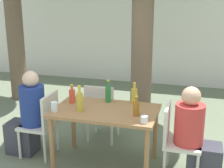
{
  "coord_description": "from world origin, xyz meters",
  "views": [
    {
      "loc": [
        1.1,
        -3.52,
        2.17
      ],
      "look_at": [
        0.0,
        0.3,
        1.03
      ],
      "focal_mm": 50.0,
      "sensor_mm": 36.0,
      "label": 1
    }
  ],
  "objects_px": {
    "patio_chair_0": "(43,121)",
    "drinking_glass_1": "(144,120)",
    "green_bottle_1": "(108,94)",
    "oil_cruet_4": "(134,95)",
    "patio_chair_2": "(101,110)",
    "person_seated_0": "(28,117)",
    "person_seated_1": "(196,139)",
    "soda_bottle_2": "(72,96)",
    "drinking_glass_0": "(54,107)",
    "patio_chair_1": "(176,137)",
    "amber_bottle_3": "(136,108)",
    "oil_cruet_0": "(80,101)",
    "dining_table_front": "(105,117)"
  },
  "relations": [
    {
      "from": "patio_chair_0",
      "to": "drinking_glass_1",
      "type": "distance_m",
      "value": 1.5
    },
    {
      "from": "green_bottle_1",
      "to": "oil_cruet_4",
      "type": "relative_size",
      "value": 1.04
    },
    {
      "from": "patio_chair_2",
      "to": "oil_cruet_4",
      "type": "xyz_separation_m",
      "value": [
        0.56,
        -0.32,
        0.38
      ]
    },
    {
      "from": "person_seated_0",
      "to": "patio_chair_2",
      "type": "bearing_deg",
      "value": 126.42
    },
    {
      "from": "patio_chair_2",
      "to": "drinking_glass_1",
      "type": "height_order",
      "value": "patio_chair_2"
    },
    {
      "from": "patio_chair_2",
      "to": "person_seated_1",
      "type": "distance_m",
      "value": 1.53
    },
    {
      "from": "patio_chair_2",
      "to": "green_bottle_1",
      "type": "height_order",
      "value": "green_bottle_1"
    },
    {
      "from": "person_seated_0",
      "to": "soda_bottle_2",
      "type": "height_order",
      "value": "person_seated_0"
    },
    {
      "from": "person_seated_1",
      "to": "drinking_glass_0",
      "type": "height_order",
      "value": "person_seated_1"
    },
    {
      "from": "patio_chair_1",
      "to": "green_bottle_1",
      "type": "distance_m",
      "value": 1.05
    },
    {
      "from": "patio_chair_0",
      "to": "oil_cruet_4",
      "type": "xyz_separation_m",
      "value": [
        1.19,
        0.32,
        0.38
      ]
    },
    {
      "from": "patio_chair_0",
      "to": "amber_bottle_3",
      "type": "relative_size",
      "value": 3.64
    },
    {
      "from": "patio_chair_1",
      "to": "patio_chair_0",
      "type": "bearing_deg",
      "value": 90.0
    },
    {
      "from": "patio_chair_0",
      "to": "amber_bottle_3",
      "type": "height_order",
      "value": "amber_bottle_3"
    },
    {
      "from": "green_bottle_1",
      "to": "oil_cruet_4",
      "type": "xyz_separation_m",
      "value": [
        0.35,
        0.03,
        -0.01
      ]
    },
    {
      "from": "drinking_glass_0",
      "to": "oil_cruet_0",
      "type": "bearing_deg",
      "value": 20.53
    },
    {
      "from": "oil_cruet_0",
      "to": "soda_bottle_2",
      "type": "height_order",
      "value": "oil_cruet_0"
    },
    {
      "from": "dining_table_front",
      "to": "soda_bottle_2",
      "type": "bearing_deg",
      "value": 166.79
    },
    {
      "from": "patio_chair_0",
      "to": "drinking_glass_0",
      "type": "height_order",
      "value": "patio_chair_0"
    },
    {
      "from": "amber_bottle_3",
      "to": "oil_cruet_4",
      "type": "bearing_deg",
      "value": 105.34
    },
    {
      "from": "person_seated_0",
      "to": "green_bottle_1",
      "type": "relative_size",
      "value": 3.97
    },
    {
      "from": "person_seated_1",
      "to": "green_bottle_1",
      "type": "xyz_separation_m",
      "value": [
        -1.17,
        0.28,
        0.37
      ]
    },
    {
      "from": "dining_table_front",
      "to": "patio_chair_1",
      "type": "distance_m",
      "value": 0.9
    },
    {
      "from": "patio_chair_2",
      "to": "drinking_glass_0",
      "type": "relative_size",
      "value": 7.21
    },
    {
      "from": "oil_cruet_4",
      "to": "drinking_glass_0",
      "type": "bearing_deg",
      "value": -147.49
    },
    {
      "from": "amber_bottle_3",
      "to": "drinking_glass_1",
      "type": "height_order",
      "value": "amber_bottle_3"
    },
    {
      "from": "person_seated_0",
      "to": "drinking_glass_0",
      "type": "bearing_deg",
      "value": 65.35
    },
    {
      "from": "dining_table_front",
      "to": "person_seated_1",
      "type": "relative_size",
      "value": 1.13
    },
    {
      "from": "patio_chair_0",
      "to": "soda_bottle_2",
      "type": "distance_m",
      "value": 0.54
    },
    {
      "from": "patio_chair_0",
      "to": "drinking_glass_1",
      "type": "relative_size",
      "value": 10.66
    },
    {
      "from": "patio_chair_1",
      "to": "person_seated_1",
      "type": "bearing_deg",
      "value": -90.0
    },
    {
      "from": "dining_table_front",
      "to": "oil_cruet_0",
      "type": "relative_size",
      "value": 4.02
    },
    {
      "from": "oil_cruet_4",
      "to": "drinking_glass_1",
      "type": "bearing_deg",
      "value": -68.09
    },
    {
      "from": "oil_cruet_4",
      "to": "person_seated_0",
      "type": "bearing_deg",
      "value": -167.5
    },
    {
      "from": "oil_cruet_0",
      "to": "amber_bottle_3",
      "type": "height_order",
      "value": "oil_cruet_0"
    },
    {
      "from": "patio_chair_0",
      "to": "amber_bottle_3",
      "type": "xyz_separation_m",
      "value": [
        1.3,
        -0.1,
        0.36
      ]
    },
    {
      "from": "person_seated_0",
      "to": "green_bottle_1",
      "type": "height_order",
      "value": "person_seated_0"
    },
    {
      "from": "patio_chair_0",
      "to": "oil_cruet_0",
      "type": "bearing_deg",
      "value": 77.05
    },
    {
      "from": "drinking_glass_0",
      "to": "patio_chair_1",
      "type": "bearing_deg",
      "value": 9.56
    },
    {
      "from": "oil_cruet_0",
      "to": "patio_chair_0",
      "type": "bearing_deg",
      "value": 167.05
    },
    {
      "from": "person_seated_1",
      "to": "patio_chair_0",
      "type": "bearing_deg",
      "value": 90.0
    },
    {
      "from": "drinking_glass_1",
      "to": "patio_chair_1",
      "type": "bearing_deg",
      "value": 41.08
    },
    {
      "from": "patio_chair_0",
      "to": "person_seated_0",
      "type": "bearing_deg",
      "value": -90.0
    },
    {
      "from": "dining_table_front",
      "to": "person_seated_1",
      "type": "xyz_separation_m",
      "value": [
        1.13,
        -0.0,
        -0.16
      ]
    },
    {
      "from": "oil_cruet_0",
      "to": "patio_chair_1",
      "type": "bearing_deg",
      "value": 6.67
    },
    {
      "from": "oil_cruet_4",
      "to": "drinking_glass_1",
      "type": "height_order",
      "value": "oil_cruet_4"
    },
    {
      "from": "dining_table_front",
      "to": "patio_chair_1",
      "type": "relative_size",
      "value": 1.45
    },
    {
      "from": "person_seated_1",
      "to": "oil_cruet_0",
      "type": "bearing_deg",
      "value": 95.56
    },
    {
      "from": "amber_bottle_3",
      "to": "patio_chair_2",
      "type": "bearing_deg",
      "value": 132.72
    },
    {
      "from": "patio_chair_1",
      "to": "oil_cruet_0",
      "type": "bearing_deg",
      "value": 96.67
    }
  ]
}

